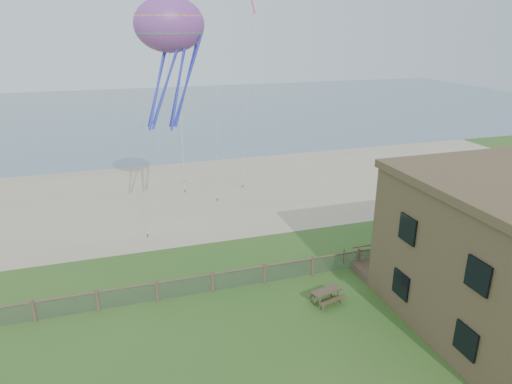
# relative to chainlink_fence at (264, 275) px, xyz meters

# --- Properties ---
(ground) EXTENTS (160.00, 160.00, 0.00)m
(ground) POSITION_rel_chainlink_fence_xyz_m (0.00, -6.00, -0.55)
(ground) COLOR #2E5D1F
(ground) RESTS_ON ground
(sand_beach) EXTENTS (72.00, 20.00, 0.02)m
(sand_beach) POSITION_rel_chainlink_fence_xyz_m (0.00, 16.00, -0.55)
(sand_beach) COLOR tan
(sand_beach) RESTS_ON ground
(ocean) EXTENTS (160.00, 68.00, 0.02)m
(ocean) POSITION_rel_chainlink_fence_xyz_m (0.00, 60.00, -0.55)
(ocean) COLOR slate
(ocean) RESTS_ON ground
(chainlink_fence) EXTENTS (36.20, 0.20, 1.25)m
(chainlink_fence) POSITION_rel_chainlink_fence_xyz_m (0.00, 0.00, 0.00)
(chainlink_fence) COLOR brown
(chainlink_fence) RESTS_ON ground
(motel_deck) EXTENTS (15.00, 2.00, 0.50)m
(motel_deck) POSITION_rel_chainlink_fence_xyz_m (13.00, -1.00, -0.30)
(motel_deck) COLOR brown
(motel_deck) RESTS_ON ground
(picnic_table) EXTENTS (1.90, 1.61, 0.69)m
(picnic_table) POSITION_rel_chainlink_fence_xyz_m (2.51, -2.85, -0.20)
(picnic_table) COLOR brown
(picnic_table) RESTS_ON ground
(octopus_kite) EXTENTS (4.32, 3.58, 7.66)m
(octopus_kite) POSITION_rel_chainlink_fence_xyz_m (-3.82, 5.21, 11.40)
(octopus_kite) COLOR #FA2748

